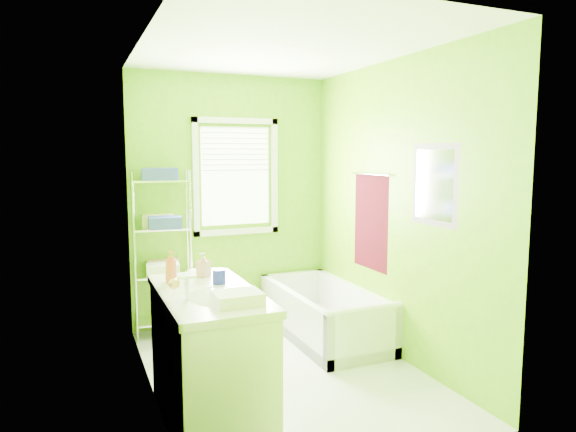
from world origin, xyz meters
name	(u,v)px	position (x,y,z in m)	size (l,w,h in m)	color
ground	(284,371)	(0.00, 0.00, 0.00)	(2.90, 2.90, 0.00)	silver
room_envelope	(283,184)	(0.00, 0.00, 1.55)	(2.14, 2.94, 2.62)	#62A107
window	(236,171)	(0.05, 1.42, 1.61)	(0.92, 0.05, 1.22)	white
door	(178,298)	(-1.04, -1.00, 1.00)	(0.09, 0.80, 2.00)	white
right_wall_decor	(394,208)	(1.04, -0.02, 1.32)	(0.04, 1.48, 1.17)	#440710
bathtub	(325,321)	(0.68, 0.59, 0.16)	(0.74, 1.58, 0.51)	white
toilet	(208,298)	(-0.35, 1.13, 0.36)	(0.40, 0.71, 0.72)	white
vanity	(210,353)	(-0.76, -0.55, 0.48)	(0.61, 1.20, 1.11)	white
wire_shelf_unit	(164,234)	(-0.74, 1.27, 1.01)	(0.58, 0.47, 1.65)	silver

